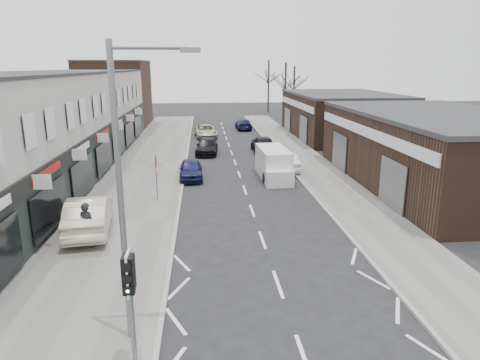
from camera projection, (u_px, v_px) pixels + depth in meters
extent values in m
plane|color=black|center=(289.00, 316.00, 13.27)|extent=(160.00, 160.00, 0.00)
cube|color=slate|center=(150.00, 163.00, 33.85)|extent=(5.50, 64.00, 0.12)
cube|color=slate|center=(305.00, 160.00, 34.92)|extent=(3.50, 64.00, 0.12)
cube|color=#BAB3A9|center=(46.00, 124.00, 29.97)|extent=(8.00, 41.00, 7.10)
cube|color=#4C2F20|center=(115.00, 94.00, 54.40)|extent=(8.00, 10.00, 8.00)
cube|color=#392519|center=(440.00, 151.00, 27.23)|extent=(10.00, 18.00, 4.50)
cube|color=#392519|center=(341.00, 116.00, 46.47)|extent=(10.00, 16.00, 4.50)
cylinder|color=slate|center=(132.00, 312.00, 10.55)|extent=(0.12, 0.12, 3.00)
cube|color=silver|center=(129.00, 273.00, 10.28)|extent=(0.05, 0.55, 1.10)
cube|color=black|center=(128.00, 276.00, 10.17)|extent=(0.28, 0.22, 0.95)
sphere|color=#0CE533|center=(128.00, 290.00, 10.13)|extent=(0.18, 0.18, 0.18)
cube|color=black|center=(130.00, 271.00, 10.40)|extent=(0.26, 0.20, 0.90)
cylinder|color=slate|center=(121.00, 201.00, 11.04)|extent=(0.16, 0.16, 8.00)
cylinder|color=slate|center=(148.00, 48.00, 10.13)|extent=(1.80, 0.10, 0.10)
cube|color=slate|center=(190.00, 50.00, 10.23)|extent=(0.50, 0.22, 0.12)
cylinder|color=slate|center=(156.00, 179.00, 24.02)|extent=(0.07, 0.07, 2.50)
cube|color=white|center=(157.00, 168.00, 23.87)|extent=(0.04, 0.45, 0.25)
cube|color=white|center=(273.00, 163.00, 29.68)|extent=(1.96, 4.47, 2.02)
cube|color=white|center=(280.00, 179.00, 27.31)|extent=(1.80, 0.82, 1.06)
cylinder|color=black|center=(264.00, 178.00, 28.30)|extent=(0.21, 0.67, 0.67)
cylinder|color=black|center=(289.00, 177.00, 28.44)|extent=(0.21, 0.67, 0.67)
cylinder|color=black|center=(258.00, 167.00, 31.27)|extent=(0.21, 0.67, 0.67)
cylinder|color=black|center=(281.00, 167.00, 31.41)|extent=(0.21, 0.67, 0.67)
imported|color=beige|center=(89.00, 214.00, 19.57)|extent=(2.44, 5.25, 1.67)
imported|color=black|center=(87.00, 225.00, 17.83)|extent=(0.83, 0.69, 1.94)
imported|color=#141740|center=(191.00, 169.00, 29.22)|extent=(1.66, 3.92, 1.32)
imported|color=black|center=(207.00, 146.00, 37.60)|extent=(2.15, 4.66, 1.32)
imported|color=#BAB695|center=(206.00, 131.00, 46.32)|extent=(2.63, 4.97, 1.33)
imported|color=silver|center=(285.00, 162.00, 31.51)|extent=(1.47, 4.12, 1.35)
imported|color=black|center=(263.00, 144.00, 38.34)|extent=(1.84, 4.46, 1.51)
imported|color=#151441|center=(244.00, 124.00, 52.17)|extent=(1.86, 4.46, 1.29)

